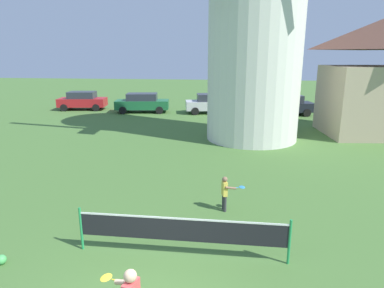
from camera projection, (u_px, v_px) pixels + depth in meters
tennis_net at (181, 230)px, 7.84m from camera, size 4.97×0.06×1.10m
player_far at (225, 191)px, 10.20m from camera, size 0.74×0.36×1.10m
stray_ball at (1, 260)px, 7.68m from camera, size 0.22×0.22×0.22m
parked_car_red at (82, 100)px, 29.05m from camera, size 4.14×2.32×1.56m
parked_car_green at (142, 103)px, 27.74m from camera, size 4.51×2.36×1.56m
parked_car_silver at (212, 103)px, 27.37m from camera, size 4.47×2.51×1.56m
parked_car_black at (287, 105)px, 26.50m from camera, size 4.20×2.41×1.56m
parked_car_mustard at (359, 106)px, 26.03m from camera, size 4.21×2.28×1.56m
chapel at (382, 79)px, 19.42m from camera, size 6.73×5.22×7.60m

